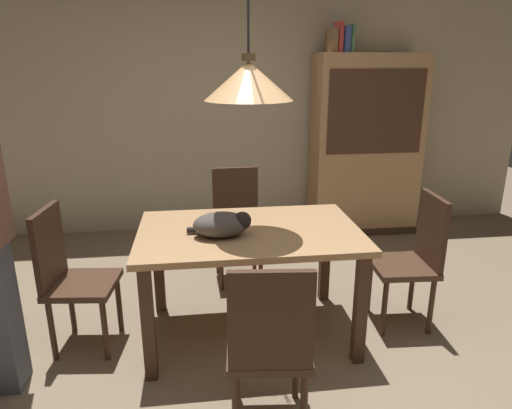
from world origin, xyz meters
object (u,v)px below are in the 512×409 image
(chair_right_side, at_px, (414,255))
(book_brown_thick, at_px, (331,41))
(dining_table, at_px, (249,244))
(book_blue_wide, at_px, (344,40))
(hutch_bookcase, at_px, (365,149))
(chair_left_side, at_px, (69,273))
(cat_sleeping, at_px, (223,224))
(chair_far_back, at_px, (237,219))
(chair_near_front, at_px, (269,343))
(book_green_slim, at_px, (350,39))
(pendant_lamp, at_px, (249,80))
(book_red_tall, at_px, (338,37))

(chair_right_side, bearing_deg, book_brown_thick, 93.41)
(dining_table, xyz_separation_m, book_blue_wide, (1.15, 1.85, 1.32))
(hutch_bookcase, xyz_separation_m, book_brown_thick, (-0.42, 0.00, 1.07))
(chair_left_side, relative_size, book_brown_thick, 3.88)
(dining_table, relative_size, chair_left_side, 1.51)
(cat_sleeping, bearing_deg, chair_far_back, 80.15)
(chair_far_back, xyz_separation_m, chair_right_side, (1.13, -0.88, 0.00))
(dining_table, bearing_deg, chair_near_front, -90.51)
(chair_far_back, bearing_deg, book_blue_wide, 40.10)
(book_green_slim, bearing_deg, book_brown_thick, 180.00)
(chair_far_back, xyz_separation_m, pendant_lamp, (0.00, -0.88, 1.15))
(book_red_tall, bearing_deg, pendant_lamp, -120.43)
(book_blue_wide, bearing_deg, book_green_slim, 0.00)
(book_brown_thick, bearing_deg, book_green_slim, 0.00)
(chair_near_front, xyz_separation_m, cat_sleeping, (-0.16, 0.78, 0.32))
(chair_right_side, height_order, book_green_slim, book_green_slim)
(chair_right_side, xyz_separation_m, hutch_bookcase, (0.31, 1.85, 0.38))
(chair_near_front, bearing_deg, cat_sleeping, 101.78)
(chair_right_side, bearing_deg, chair_far_back, 142.03)
(hutch_bookcase, bearing_deg, book_red_tall, 179.76)
(chair_right_side, relative_size, hutch_bookcase, 0.50)
(book_blue_wide, bearing_deg, chair_right_side, -90.61)
(chair_left_side, relative_size, chair_right_side, 1.00)
(hutch_bookcase, relative_size, book_red_tall, 6.61)
(hutch_bookcase, bearing_deg, pendant_lamp, -127.88)
(chair_near_front, height_order, chair_left_side, same)
(chair_right_side, bearing_deg, hutch_bookcase, 80.56)
(book_blue_wide, bearing_deg, book_brown_thick, 180.00)
(book_brown_thick, relative_size, book_red_tall, 0.86)
(dining_table, height_order, book_brown_thick, book_brown_thick)
(book_blue_wide, bearing_deg, dining_table, -121.86)
(dining_table, height_order, chair_right_side, chair_right_side)
(chair_near_front, bearing_deg, dining_table, 89.49)
(pendant_lamp, height_order, book_green_slim, pendant_lamp)
(chair_left_side, xyz_separation_m, book_red_tall, (2.21, 1.84, 1.48))
(book_brown_thick, height_order, book_red_tall, book_red_tall)
(hutch_bookcase, distance_m, book_green_slim, 1.11)
(dining_table, distance_m, chair_near_front, 0.89)
(chair_right_side, bearing_deg, cat_sleeping, -176.08)
(book_brown_thick, distance_m, book_red_tall, 0.07)
(hutch_bookcase, relative_size, book_brown_thick, 7.71)
(book_blue_wide, bearing_deg, cat_sleeping, -124.21)
(chair_right_side, bearing_deg, chair_left_side, 179.68)
(book_red_tall, relative_size, book_green_slim, 1.08)
(chair_near_front, height_order, book_brown_thick, book_brown_thick)
(book_red_tall, bearing_deg, chair_near_front, -111.85)
(dining_table, height_order, book_green_slim, book_green_slim)
(chair_left_side, distance_m, hutch_bookcase, 3.18)
(cat_sleeping, height_order, pendant_lamp, pendant_lamp)
(chair_near_front, relative_size, chair_far_back, 1.00)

